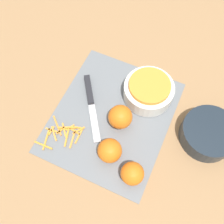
# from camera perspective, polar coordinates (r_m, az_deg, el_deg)

# --- Properties ---
(ground_plane) EXTENTS (4.00, 4.00, 0.00)m
(ground_plane) POSITION_cam_1_polar(r_m,az_deg,el_deg) (0.86, -0.00, -1.04)
(ground_plane) COLOR #9E754C
(cutting_board) EXTENTS (0.44, 0.37, 0.01)m
(cutting_board) POSITION_cam_1_polar(r_m,az_deg,el_deg) (0.86, -0.00, -0.96)
(cutting_board) COLOR slate
(cutting_board) RESTS_ON ground_plane
(bowl_speckled) EXTENTS (0.16, 0.16, 0.07)m
(bowl_speckled) POSITION_cam_1_polar(r_m,az_deg,el_deg) (0.87, 7.97, 4.67)
(bowl_speckled) COLOR silver
(bowl_speckled) RESTS_ON cutting_board
(bowl_dark) EXTENTS (0.17, 0.17, 0.06)m
(bowl_dark) POSITION_cam_1_polar(r_m,az_deg,el_deg) (0.86, 20.20, -4.43)
(bowl_dark) COLOR #1E2833
(bowl_dark) RESTS_ON ground_plane
(knife) EXTENTS (0.21, 0.16, 0.02)m
(knife) POSITION_cam_1_polar(r_m,az_deg,el_deg) (0.89, -4.81, 3.49)
(knife) COLOR #232328
(knife) RESTS_ON cutting_board
(orange_left) EXTENTS (0.08, 0.08, 0.08)m
(orange_left) POSITION_cam_1_polar(r_m,az_deg,el_deg) (0.81, 1.81, -1.08)
(orange_left) COLOR orange
(orange_left) RESTS_ON cutting_board
(orange_right) EXTENTS (0.07, 0.07, 0.07)m
(orange_right) POSITION_cam_1_polar(r_m,az_deg,el_deg) (0.76, 4.45, -13.20)
(orange_right) COLOR orange
(orange_right) RESTS_ON cutting_board
(orange_back) EXTENTS (0.07, 0.07, 0.07)m
(orange_back) POSITION_cam_1_polar(r_m,az_deg,el_deg) (0.78, -0.50, -8.40)
(orange_back) COLOR orange
(orange_back) RESTS_ON cutting_board
(peel_pile) EXTENTS (0.12, 0.12, 0.01)m
(peel_pile) POSITION_cam_1_polar(r_m,az_deg,el_deg) (0.85, -10.67, -4.49)
(peel_pile) COLOR gold
(peel_pile) RESTS_ON cutting_board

